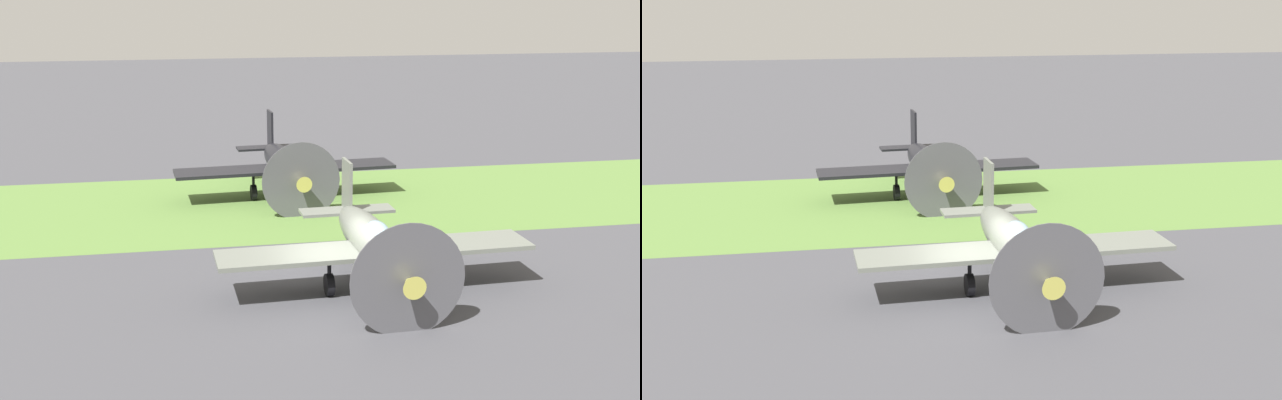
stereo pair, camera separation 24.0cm
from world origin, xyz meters
TOP-DOWN VIEW (x-y plane):
  - ground_plane at (0.00, 0.00)m, footprint 160.00×160.00m
  - grass_verge at (0.00, -10.58)m, footprint 120.00×11.00m
  - airplane_lead at (-1.50, -0.26)m, footprint 9.90×7.85m
  - airplane_wingman at (-0.31, -11.87)m, footprint 9.85×7.79m

SIDE VIEW (x-z plane):
  - ground_plane at x=0.00m, z-range 0.00..0.00m
  - grass_verge at x=0.00m, z-range 0.00..0.01m
  - airplane_wingman at x=-0.31m, z-range -0.29..3.22m
  - airplane_lead at x=-1.50m, z-range -0.29..3.25m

